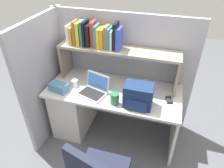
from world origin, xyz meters
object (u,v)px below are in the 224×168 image
at_px(laptop, 94,89).
at_px(paper_cup, 75,83).
at_px(computer_mouse, 169,100).
at_px(backpack, 138,96).
at_px(snack_canister, 115,99).
at_px(tissue_box, 59,87).

relative_size(laptop, paper_cup, 4.35).
distance_m(computer_mouse, paper_cup, 1.13).
bearing_deg(computer_mouse, backpack, -168.32).
bearing_deg(laptop, snack_canister, -23.37).
bearing_deg(computer_mouse, laptop, 170.08).
height_order(backpack, computer_mouse, backpack).
bearing_deg(snack_canister, computer_mouse, 20.33).
height_order(laptop, tissue_box, laptop).
bearing_deg(backpack, computer_mouse, 27.61).
distance_m(paper_cup, snack_canister, 0.59).
distance_m(tissue_box, snack_canister, 0.70).
bearing_deg(snack_canister, backpack, 9.71).
xyz_separation_m(computer_mouse, paper_cup, (-1.13, -0.03, 0.03)).
bearing_deg(computer_mouse, snack_canister, -175.60).
bearing_deg(computer_mouse, paper_cup, 165.62).
bearing_deg(paper_cup, backpack, -9.78).
height_order(paper_cup, snack_canister, snack_canister).
distance_m(paper_cup, tissue_box, 0.20).
xyz_separation_m(backpack, paper_cup, (-0.80, 0.14, -0.08)).
distance_m(laptop, backpack, 0.54).
xyz_separation_m(backpack, snack_canister, (-0.25, -0.04, -0.06)).
bearing_deg(tissue_box, snack_canister, 8.21).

